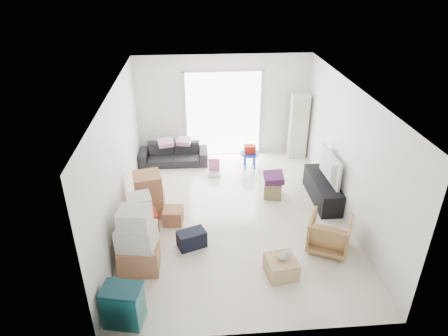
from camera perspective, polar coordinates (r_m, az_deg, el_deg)
room_shell at (r=7.78m, az=1.62°, el=1.52°), size 4.98×6.48×3.18m
sliding_door at (r=10.55m, az=-0.10°, el=8.18°), size 2.10×0.04×2.33m
ac_tower at (r=10.70m, az=10.56°, el=5.88°), size 0.45×0.30×1.75m
tv_console at (r=9.10m, az=13.87°, el=-3.02°), size 0.46×1.53×0.51m
television at (r=8.94m, az=14.10°, el=-1.22°), size 0.67×1.12×0.14m
sofa at (r=10.44m, az=-7.24°, el=2.39°), size 1.77×0.54×0.69m
pillow_left at (r=10.28m, az=-8.39°, el=4.37°), size 0.47×0.41×0.13m
pillow_right at (r=10.30m, az=-5.80°, el=4.61°), size 0.43×0.38×0.13m
armchair at (r=7.62m, az=14.86°, el=-8.84°), size 0.94×0.92×0.74m
storage_bins at (r=6.30m, az=-14.18°, el=-18.47°), size 0.64×0.51×0.66m
box_stack_a at (r=6.97m, az=-12.26°, el=-10.49°), size 0.69×0.60×1.23m
box_stack_b at (r=7.53m, az=-11.66°, el=-7.92°), size 0.66×0.60×1.09m
box_stack_c at (r=8.42m, az=-10.71°, el=-3.77°), size 0.64×0.64×0.93m
loose_box at (r=8.22m, az=-7.28°, el=-6.79°), size 0.43×0.43×0.32m
duffel_bag at (r=7.56m, az=-4.64°, el=-10.07°), size 0.59×0.47×0.33m
ottoman at (r=9.04m, az=7.01°, el=-3.00°), size 0.46×0.46×0.39m
blanket at (r=8.91m, az=7.11°, el=-1.55°), size 0.45×0.45×0.14m
kids_table at (r=10.13m, az=3.69°, el=2.31°), size 0.48×0.48×0.62m
toy_walker at (r=9.92m, az=-1.40°, el=-0.35°), size 0.32×0.29×0.40m
wood_crate at (r=7.03m, az=8.17°, el=-13.80°), size 0.56×0.56×0.33m
plush_bunny at (r=6.89m, az=8.53°, el=-12.32°), size 0.27×0.15×0.14m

